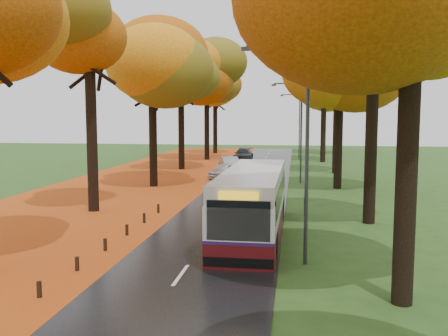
% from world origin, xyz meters
% --- Properties ---
extents(road, '(6.50, 90.00, 0.04)m').
position_xyz_m(road, '(0.00, 25.00, 0.02)').
color(road, black).
rests_on(road, ground).
extents(centre_line, '(0.12, 90.00, 0.01)m').
position_xyz_m(centre_line, '(0.00, 25.00, 0.04)').
color(centre_line, silver).
rests_on(centre_line, road).
extents(leaf_verge, '(12.00, 90.00, 0.02)m').
position_xyz_m(leaf_verge, '(-9.00, 25.00, 0.01)').
color(leaf_verge, '#97360D').
rests_on(leaf_verge, ground).
extents(leaf_drift, '(0.90, 90.00, 0.01)m').
position_xyz_m(leaf_drift, '(-3.05, 25.00, 0.04)').
color(leaf_drift, '#C14D13').
rests_on(leaf_drift, road).
extents(trees_left, '(9.20, 74.00, 13.88)m').
position_xyz_m(trees_left, '(-7.18, 27.06, 9.53)').
color(trees_left, black).
rests_on(trees_left, ground).
extents(trees_right, '(9.30, 74.20, 13.96)m').
position_xyz_m(trees_right, '(7.19, 26.91, 9.69)').
color(trees_right, black).
rests_on(trees_right, ground).
extents(bollard_row, '(0.11, 23.51, 0.52)m').
position_xyz_m(bollard_row, '(-3.70, 4.70, 0.26)').
color(bollard_row, black).
rests_on(bollard_row, ground).
extents(streetlamp_near, '(2.45, 0.18, 8.00)m').
position_xyz_m(streetlamp_near, '(3.95, 8.00, 4.71)').
color(streetlamp_near, '#333538').
rests_on(streetlamp_near, ground).
extents(streetlamp_mid, '(2.45, 0.18, 8.00)m').
position_xyz_m(streetlamp_mid, '(3.95, 30.00, 4.71)').
color(streetlamp_mid, '#333538').
rests_on(streetlamp_mid, ground).
extents(streetlamp_far, '(2.45, 0.18, 8.00)m').
position_xyz_m(streetlamp_far, '(3.95, 52.00, 4.71)').
color(streetlamp_far, '#333538').
rests_on(streetlamp_far, ground).
extents(bus, '(2.62, 11.13, 2.92)m').
position_xyz_m(bus, '(1.92, 12.24, 1.57)').
color(bus, '#4F0C0F').
rests_on(bus, road).
extents(car_white, '(2.74, 4.13, 1.31)m').
position_xyz_m(car_white, '(-2.18, 31.73, 0.69)').
color(car_white, silver).
rests_on(car_white, road).
extents(car_silver, '(2.85, 4.66, 1.45)m').
position_xyz_m(car_silver, '(-2.35, 36.48, 0.76)').
color(car_silver, '#93959A').
rests_on(car_silver, road).
extents(car_dark, '(2.12, 4.91, 1.41)m').
position_xyz_m(car_dark, '(-2.35, 48.59, 0.74)').
color(car_dark, black).
rests_on(car_dark, road).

